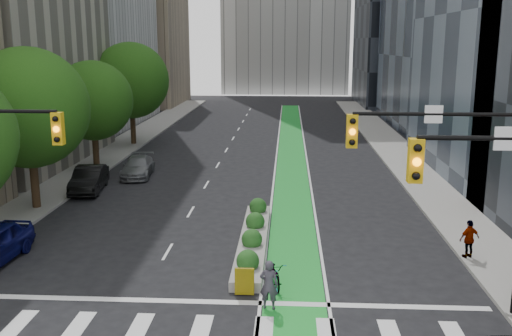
# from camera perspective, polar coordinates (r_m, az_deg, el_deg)

# --- Properties ---
(ground) EXTENTS (160.00, 160.00, 0.00)m
(ground) POSITION_cam_1_polar(r_m,az_deg,el_deg) (19.66, -5.18, -14.72)
(ground) COLOR black
(ground) RESTS_ON ground
(sidewalk_left) EXTENTS (3.60, 90.00, 0.15)m
(sidewalk_left) POSITION_cam_1_polar(r_m,az_deg,el_deg) (45.58, -15.38, 0.78)
(sidewalk_left) COLOR gray
(sidewalk_left) RESTS_ON ground
(sidewalk_right) EXTENTS (3.60, 90.00, 0.15)m
(sidewalk_right) POSITION_cam_1_polar(r_m,az_deg,el_deg) (44.16, 15.06, 0.43)
(sidewalk_right) COLOR gray
(sidewalk_right) RESTS_ON ground
(bike_lane_paint) EXTENTS (2.20, 70.00, 0.01)m
(bike_lane_paint) POSITION_cam_1_polar(r_m,az_deg,el_deg) (48.13, 3.54, 1.73)
(bike_lane_paint) COLOR green
(bike_lane_paint) RESTS_ON ground
(building_tan_far) EXTENTS (14.00, 16.00, 26.00)m
(building_tan_far) POSITION_cam_1_polar(r_m,az_deg,el_deg) (86.42, -12.42, 14.88)
(building_tan_far) COLOR tan
(building_tan_far) RESTS_ON ground
(building_dark_end) EXTENTS (14.00, 18.00, 28.00)m
(building_dark_end) POSITION_cam_1_polar(r_m,az_deg,el_deg) (87.17, 15.24, 15.38)
(building_dark_end) COLOR black
(building_dark_end) RESTS_ON ground
(tree_mid) EXTENTS (6.40, 6.40, 8.78)m
(tree_mid) POSITION_cam_1_polar(r_m,az_deg,el_deg) (32.51, -21.81, 5.59)
(tree_mid) COLOR black
(tree_mid) RESTS_ON ground
(tree_midfar) EXTENTS (5.60, 5.60, 7.76)m
(tree_midfar) POSITION_cam_1_polar(r_m,az_deg,el_deg) (41.80, -16.01, 6.48)
(tree_midfar) COLOR black
(tree_midfar) RESTS_ON ground
(tree_far) EXTENTS (6.60, 6.60, 9.00)m
(tree_far) POSITION_cam_1_polar(r_m,az_deg,el_deg) (51.26, -12.41, 8.54)
(tree_far) COLOR black
(tree_far) RESTS_ON ground
(signal_right) EXTENTS (5.82, 0.51, 7.20)m
(signal_right) POSITION_cam_1_polar(r_m,az_deg,el_deg) (19.19, 21.30, -0.93)
(signal_right) COLOR black
(signal_right) RESTS_ON ground
(median_planter) EXTENTS (1.20, 10.26, 1.10)m
(median_planter) POSITION_cam_1_polar(r_m,az_deg,el_deg) (25.84, -0.27, -6.95)
(median_planter) COLOR gray
(median_planter) RESTS_ON ground
(bicycle) EXTENTS (1.07, 2.05, 1.02)m
(bicycle) POSITION_cam_1_polar(r_m,az_deg,el_deg) (21.73, 1.88, -10.44)
(bicycle) COLOR gray
(bicycle) RESTS_ON ground
(cyclist) EXTENTS (0.70, 0.51, 1.77)m
(cyclist) POSITION_cam_1_polar(r_m,az_deg,el_deg) (19.83, 1.30, -11.59)
(cyclist) COLOR #3B3843
(cyclist) RESTS_ON ground
(parked_car_left_mid) EXTENTS (2.21, 4.83, 1.54)m
(parked_car_left_mid) POSITION_cam_1_polar(r_m,az_deg,el_deg) (36.34, -16.36, -1.07)
(parked_car_left_mid) COLOR black
(parked_car_left_mid) RESTS_ON ground
(parked_car_left_far) EXTENTS (2.28, 4.73, 1.33)m
(parked_car_left_far) POSITION_cam_1_polar(r_m,az_deg,el_deg) (39.64, -11.74, 0.13)
(parked_car_left_far) COLOR slate
(parked_car_left_far) RESTS_ON ground
(pedestrian_far) EXTENTS (1.03, 0.72, 1.63)m
(pedestrian_far) POSITION_cam_1_polar(r_m,az_deg,el_deg) (25.48, 20.56, -6.66)
(pedestrian_far) COLOR gray
(pedestrian_far) RESTS_ON sidewalk_right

